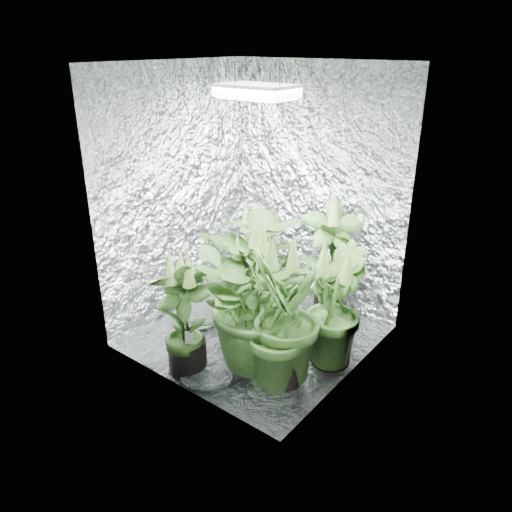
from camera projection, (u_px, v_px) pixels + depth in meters
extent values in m
plane|color=silver|center=(256.00, 336.00, 3.90)|extent=(1.60, 1.60, 0.00)
cube|color=silver|center=(317.00, 190.00, 4.08)|extent=(1.60, 0.02, 2.00)
cube|color=silver|center=(173.00, 249.00, 2.93)|extent=(1.60, 0.02, 2.00)
cube|color=silver|center=(177.00, 194.00, 3.96)|extent=(0.02, 1.60, 2.00)
cube|color=silver|center=(359.00, 240.00, 3.05)|extent=(0.02, 1.60, 2.00)
cube|color=silver|center=(257.00, 62.00, 3.11)|extent=(1.60, 1.60, 0.01)
cube|color=gray|center=(257.00, 91.00, 3.17)|extent=(0.50, 0.30, 0.08)
cube|color=white|center=(257.00, 98.00, 3.19)|extent=(0.46, 0.26, 0.01)
cylinder|color=black|center=(235.00, 72.00, 3.23)|extent=(0.01, 0.01, 0.13)
cylinder|color=black|center=(280.00, 74.00, 3.03)|extent=(0.01, 0.01, 0.13)
cylinder|color=black|center=(256.00, 304.00, 4.13)|extent=(0.26, 0.26, 0.23)
cylinder|color=#48331B|center=(256.00, 293.00, 4.09)|extent=(0.24, 0.24, 0.03)
imported|color=#213F15|center=(256.00, 263.00, 3.98)|extent=(0.99, 0.99, 0.92)
cone|color=olive|center=(256.00, 215.00, 3.82)|extent=(0.08, 0.08, 0.23)
cylinder|color=black|center=(329.00, 302.00, 4.17)|extent=(0.26, 0.26, 0.23)
cylinder|color=#48331B|center=(330.00, 291.00, 4.13)|extent=(0.24, 0.24, 0.03)
imported|color=#213F15|center=(332.00, 259.00, 4.01)|extent=(0.71, 0.71, 0.96)
cone|color=olive|center=(335.00, 208.00, 3.84)|extent=(0.08, 0.08, 0.23)
cylinder|color=black|center=(331.00, 346.00, 3.55)|extent=(0.28, 0.28, 0.25)
cylinder|color=#48331B|center=(332.00, 333.00, 3.50)|extent=(0.26, 0.26, 0.03)
imported|color=#213F15|center=(334.00, 305.00, 3.41)|extent=(0.63, 0.63, 0.86)
cone|color=olive|center=(337.00, 256.00, 3.27)|extent=(0.09, 0.09, 0.25)
cylinder|color=black|center=(246.00, 323.00, 3.87)|extent=(0.25, 0.25, 0.22)
cylinder|color=#48331B|center=(246.00, 312.00, 3.83)|extent=(0.23, 0.23, 0.03)
imported|color=#213F15|center=(245.00, 287.00, 3.74)|extent=(0.58, 0.58, 0.79)
cone|color=olive|center=(245.00, 245.00, 3.61)|extent=(0.08, 0.08, 0.22)
cylinder|color=black|center=(250.00, 350.00, 3.52)|extent=(0.26, 0.26, 0.23)
cylinder|color=#48331B|center=(250.00, 338.00, 3.48)|extent=(0.24, 0.24, 0.03)
imported|color=#213F15|center=(250.00, 298.00, 3.36)|extent=(1.12, 1.12, 1.00)
cone|color=olive|center=(249.00, 236.00, 3.18)|extent=(0.08, 0.08, 0.23)
cylinder|color=black|center=(187.00, 355.00, 3.45)|extent=(0.26, 0.26, 0.24)
cylinder|color=#48331B|center=(187.00, 343.00, 3.41)|extent=(0.24, 0.24, 0.03)
imported|color=#213F15|center=(185.00, 314.00, 3.32)|extent=(0.61, 0.61, 0.85)
cone|color=olive|center=(181.00, 264.00, 3.18)|extent=(0.09, 0.09, 0.24)
cylinder|color=black|center=(282.00, 371.00, 3.30)|extent=(0.25, 0.25, 0.23)
cylinder|color=#48331B|center=(283.00, 358.00, 3.26)|extent=(0.23, 0.23, 0.03)
imported|color=#213F15|center=(284.00, 318.00, 3.14)|extent=(0.66, 0.66, 0.98)
cone|color=olive|center=(285.00, 255.00, 2.97)|extent=(0.08, 0.08, 0.23)
cylinder|color=black|center=(337.00, 351.00, 3.64)|extent=(0.14, 0.14, 0.08)
cylinder|color=black|center=(338.00, 332.00, 3.58)|extent=(0.12, 0.12, 0.10)
cylinder|color=#4C4C51|center=(330.00, 329.00, 3.60)|extent=(0.07, 0.31, 0.31)
torus|color=#4C4C51|center=(330.00, 329.00, 3.60)|extent=(0.07, 0.32, 0.32)
cube|color=white|center=(189.00, 338.00, 3.33)|extent=(0.06, 0.05, 0.09)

